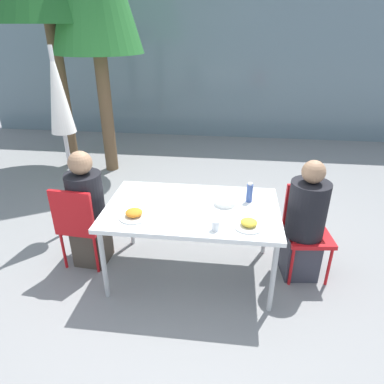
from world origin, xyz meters
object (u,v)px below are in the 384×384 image
Objects in this scene: person_right at (305,224)px; drinking_cup at (216,225)px; chair_right at (307,224)px; person_left at (88,213)px; bottle at (250,193)px; salad_bowl at (225,202)px; chair_left at (80,221)px; closed_umbrella at (61,109)px.

person_right reaches higher than drinking_cup.
person_left is at bearing -2.99° from chair_right.
person_right is at bearing 30.32° from drinking_cup.
salad_bowl is at bearing -159.37° from bottle.
bottle is 0.59m from drinking_cup.
bottle is (-0.51, 0.05, 0.26)m from person_right.
salad_bowl is (-0.77, -0.11, 0.24)m from chair_right.
closed_umbrella is (-0.38, 0.70, 0.89)m from chair_left.
bottle is at bearing 20.63° from salad_bowl.
drinking_cup is (-0.79, -0.46, 0.22)m from person_right.
person_left reaches higher than salad_bowl.
person_left is 6.05× the size of salad_bowl.
chair_left and chair_right have the same top height.
person_left is 1.36× the size of chair_right.
person_right is at bearing 5.34° from person_left.
chair_right is (2.08, 0.13, -0.05)m from person_left.
salad_bowl is at bearing 8.07° from chair_left.
chair_left is 1.19m from closed_umbrella.
person_right is at bearing 58.07° from chair_right.
salad_bowl is at bearing 81.79° from drinking_cup.
salad_bowl is (1.37, 0.10, 0.24)m from chair_left.
chair_right is at bearing 9.61° from chair_left.
person_left is 0.59× the size of closed_umbrella.
chair_right is at bearing -121.93° from person_right.
chair_right is at bearing -11.21° from closed_umbrella.
chair_left is at bearing -3.26° from person_right.
person_right is at bearing 2.03° from salad_bowl.
drinking_cup is (-0.83, -0.55, 0.26)m from chair_right.
person_left is at bearing -55.51° from closed_umbrella.
person_right reaches higher than chair_left.
chair_right is 0.10m from person_right.
chair_left is 1.37m from drinking_cup.
closed_umbrella is at bearing -17.78° from chair_right.
chair_left is 0.74× the size of person_right.
salad_bowl is at bearing -4.54° from person_right.
chair_left is at bearing 165.34° from drinking_cup.
closed_umbrella reaches higher than person_right.
bottle reaches higher than chair_right.
drinking_cup is (1.68, -1.04, -0.63)m from closed_umbrella.
person_left reaches higher than chair_right.
chair_right is 2.71m from closed_umbrella.
closed_umbrella is 1.95m from salad_bowl.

